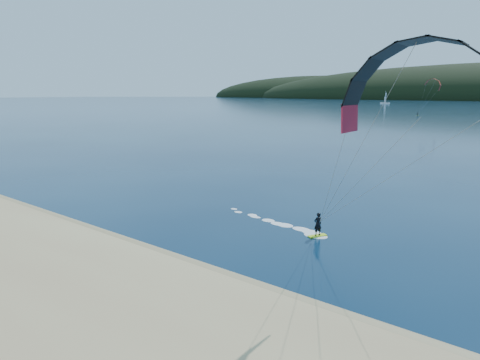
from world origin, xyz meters
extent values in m
plane|color=#071E38|center=(0.00, 0.00, 0.00)|extent=(1800.00, 1800.00, 0.00)
cube|color=#958256|center=(0.00, 4.50, 0.05)|extent=(220.00, 2.50, 0.10)
ellipsoid|color=black|center=(-380.00, 780.00, 0.00)|extent=(520.00, 220.00, 90.00)
cube|color=#C7F11C|center=(6.72, 15.13, 0.05)|extent=(1.20, 1.57, 0.09)
imported|color=black|center=(6.72, 15.13, 1.03)|extent=(0.74, 0.83, 1.89)
cylinder|color=gray|center=(11.09, 11.81, 5.71)|extent=(0.02, 0.02, 13.27)
cube|color=#C7F11C|center=(-31.29, 200.95, 0.04)|extent=(1.09, 1.15, 0.07)
imported|color=black|center=(-31.29, 200.95, 0.81)|extent=(0.90, 0.91, 1.48)
cylinder|color=gray|center=(-27.65, 197.40, 7.49)|extent=(0.02, 0.02, 15.94)
cube|color=white|center=(-109.14, 394.37, 0.54)|extent=(8.77, 3.33, 1.51)
cylinder|color=white|center=(-109.14, 394.37, 6.46)|extent=(0.22, 0.22, 11.84)
cube|color=white|center=(-109.08, 395.88, 6.46)|extent=(0.24, 2.80, 8.61)
cube|color=white|center=(-109.08, 392.65, 4.31)|extent=(0.20, 2.15, 5.38)
camera|label=1|loc=(20.22, -13.01, 11.28)|focal=30.27mm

